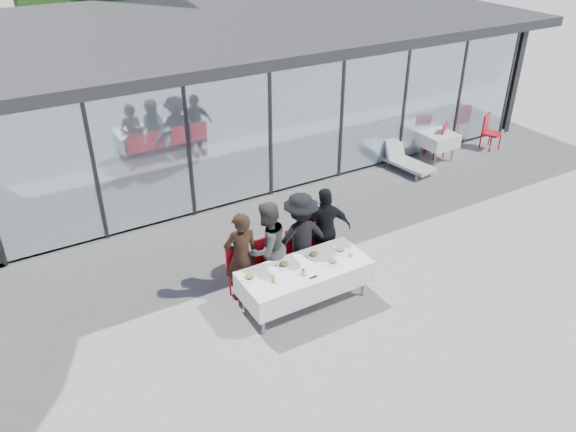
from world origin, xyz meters
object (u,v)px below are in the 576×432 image
object	(u,v)px
diner_chair_a	(241,270)
plate_d	(340,250)
juice_bottle	(273,278)
spare_table_right	(438,140)
diner_b	(267,247)
folded_eyeglasses	(313,277)
spare_chair_a	(489,130)
diner_chair_c	(299,251)
lounger	(405,160)
dining_table	(305,277)
plate_extra	(333,262)
plate_b	(285,264)
diner_d	(325,230)
diner_chair_d	(323,243)
spare_chair_b	(439,139)
diner_chair_b	(266,262)
diner_a	(241,257)
diner_c	(301,237)
plate_a	(250,277)
plate_c	(314,254)

from	to	relation	value
diner_chair_a	plate_d	xyz separation A→B (m)	(1.65, -0.65, 0.24)
plate_d	juice_bottle	size ratio (longest dim) A/B	2.02
spare_table_right	diner_b	bearing A→B (deg)	-157.54
folded_eyeglasses	spare_chair_a	xyz separation A→B (m)	(8.09, 3.61, -0.22)
diner_chair_c	lounger	distance (m)	5.50
dining_table	lounger	world-z (taller)	dining_table
diner_chair_c	plate_extra	distance (m)	0.92
plate_b	diner_chair_a	bearing A→B (deg)	137.12
diner_d	plate_b	world-z (taller)	diner_d
diner_d	diner_chair_d	size ratio (longest dim) A/B	1.75
juice_bottle	spare_chair_b	bearing A→B (deg)	26.91
plate_b	lounger	xyz separation A→B (m)	(5.43, 3.16, -0.52)
diner_chair_b	plate_extra	bearing A→B (deg)	-46.66
spare_table_right	lounger	xyz separation A→B (m)	(-1.14, -0.06, -0.30)
juice_bottle	spare_chair_a	size ratio (longest dim) A/B	0.14
spare_table_right	diner_chair_a	bearing A→B (deg)	-159.36
plate_d	spare_chair_b	world-z (taller)	spare_chair_b
diner_a	diner_chair_b	world-z (taller)	diner_a
diner_c	plate_b	distance (m)	0.78
spare_table_right	lounger	bearing A→B (deg)	-176.81
plate_b	plate_extra	size ratio (longest dim) A/B	1.00
diner_chair_b	diner_a	bearing A→B (deg)	-173.86
spare_chair_b	plate_a	bearing A→B (deg)	-155.80
plate_c	spare_table_right	distance (m)	6.78
plate_extra	spare_chair_a	distance (m)	8.31
diner_a	folded_eyeglasses	world-z (taller)	diner_a
diner_chair_b	spare_table_right	size ratio (longest dim) A/B	1.13
diner_chair_d	plate_c	size ratio (longest dim) A/B	3.48
plate_c	plate_d	world-z (taller)	same
diner_c	plate_extra	size ratio (longest dim) A/B	6.20
plate_c	plate_extra	distance (m)	0.38
diner_chair_c	spare_chair_a	size ratio (longest dim) A/B	1.00
dining_table	diner_chair_c	world-z (taller)	diner_chair_c
spare_chair_a	spare_chair_b	xyz separation A→B (m)	(-1.65, 0.22, 0.00)
diner_c	spare_chair_b	size ratio (longest dim) A/B	1.78
diner_chair_b	folded_eyeglasses	size ratio (longest dim) A/B	6.96
diner_c	lounger	xyz separation A→B (m)	(4.82, 2.68, -0.61)
diner_a	spare_table_right	distance (m)	7.66
plate_d	plate_extra	distance (m)	0.40
plate_d	diner_b	bearing A→B (deg)	152.76
dining_table	spare_chair_b	xyz separation A→B (m)	(6.41, 3.50, -0.00)
diner_chair_b	juice_bottle	xyz separation A→B (m)	(-0.32, -0.84, 0.28)
diner_c	plate_b	bearing A→B (deg)	45.55
plate_c	spare_table_right	xyz separation A→B (m)	(5.96, 3.22, -0.22)
dining_table	plate_a	size ratio (longest dim) A/B	8.07
diner_chair_a	plate_b	world-z (taller)	diner_chair_a
diner_chair_a	plate_b	size ratio (longest dim) A/B	3.48
plate_c	diner_a	bearing A→B (deg)	157.77
diner_d	plate_c	distance (m)	0.73
diner_d	plate_c	xyz separation A→B (m)	(-0.54, -0.48, -0.08)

